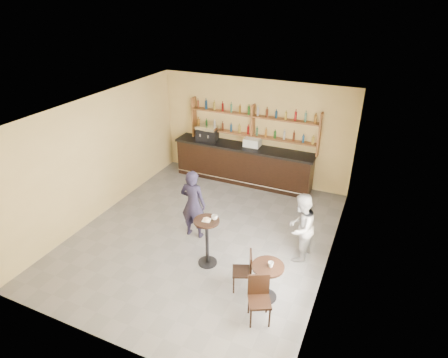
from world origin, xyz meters
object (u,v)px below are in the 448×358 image
at_px(pedestal_table, 207,242).
at_px(cafe_table, 267,282).
at_px(pastry_case, 252,143).
at_px(chair_south, 259,301).
at_px(espresso_machine, 207,133).
at_px(patron_second, 300,227).
at_px(bar_counter, 243,164).
at_px(chair_west, 242,271).
at_px(man_main, 193,204).

relative_size(pedestal_table, cafe_table, 1.43).
distance_m(pastry_case, chair_south, 5.58).
bearing_deg(chair_south, pedestal_table, 119.19).
relative_size(pastry_case, chair_south, 0.54).
xyz_separation_m(espresso_machine, pastry_case, (1.52, 0.00, -0.08)).
xyz_separation_m(pedestal_table, patron_second, (1.79, 1.04, 0.24)).
distance_m(espresso_machine, patron_second, 4.87).
bearing_deg(chair_south, bar_counter, 87.53).
bearing_deg(pastry_case, patron_second, -52.70).
bearing_deg(pedestal_table, chair_west, -22.61).
bearing_deg(patron_second, cafe_table, -1.07).
height_order(cafe_table, chair_south, chair_south).
bearing_deg(espresso_machine, pastry_case, -9.09).
bearing_deg(chair_south, man_main, 114.20).
relative_size(espresso_machine, pedestal_table, 0.57).
distance_m(bar_counter, chair_south, 5.62).
height_order(pastry_case, patron_second, patron_second).
relative_size(pastry_case, pedestal_table, 0.43).
height_order(man_main, patron_second, man_main).
height_order(bar_counter, pastry_case, pastry_case).
relative_size(cafe_table, patron_second, 0.49).
xyz_separation_m(espresso_machine, man_main, (1.20, -3.21, -0.54)).
distance_m(espresso_machine, cafe_table, 5.81).
xyz_separation_m(bar_counter, cafe_table, (2.28, -4.51, -0.20)).
height_order(espresso_machine, chair_south, espresso_machine).
relative_size(pedestal_table, chair_west, 1.31).
distance_m(pedestal_table, cafe_table, 1.61).
relative_size(man_main, patron_second, 1.09).
relative_size(bar_counter, man_main, 2.49).
bearing_deg(espresso_machine, chair_west, -65.48).
relative_size(bar_counter, cafe_table, 5.52).
height_order(man_main, cafe_table, man_main).
xyz_separation_m(espresso_machine, cafe_table, (3.52, -4.51, -1.03)).
bearing_deg(patron_second, pedestal_table, -51.23).
bearing_deg(man_main, chair_south, 139.27).
bearing_deg(bar_counter, chair_west, -68.77).
xyz_separation_m(espresso_machine, patron_second, (3.77, -3.02, -0.62)).
height_order(pastry_case, cafe_table, pastry_case).
relative_size(pedestal_table, chair_south, 1.24).
height_order(pastry_case, chair_south, pastry_case).
bearing_deg(pastry_case, espresso_machine, -179.51).
bearing_deg(bar_counter, pastry_case, 0.00).
relative_size(pastry_case, chair_west, 0.57).
xyz_separation_m(chair_west, patron_second, (0.81, 1.45, 0.37)).
distance_m(bar_counter, chair_west, 4.79).
bearing_deg(patron_second, chair_west, -20.49).
relative_size(bar_counter, pedestal_table, 3.85).
xyz_separation_m(pedestal_table, cafe_table, (1.53, -0.46, -0.17)).
distance_m(bar_counter, man_main, 3.23).
xyz_separation_m(chair_west, chair_south, (0.60, -0.65, 0.02)).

